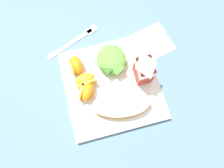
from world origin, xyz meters
The scene contains 10 objects.
ground centered at (0.00, 0.00, 0.00)m, with size 3.00×3.00×0.00m, color slate.
white_plate centered at (0.00, 0.00, 0.01)m, with size 0.28×0.28×0.02m, color white.
cheesy_pizza_bread centered at (0.07, 0.01, 0.03)m, with size 0.11×0.18×0.04m.
green_salad_pile centered at (-0.07, 0.02, 0.04)m, with size 0.11×0.09×0.04m.
milk_carton centered at (-0.01, 0.09, 0.08)m, with size 0.06×0.05×0.11m.
orange_wedge_front centered at (-0.08, -0.09, 0.04)m, with size 0.06×0.04×0.04m.
orange_wedge_middle centered at (-0.03, -0.07, 0.04)m, with size 0.05×0.06×0.04m.
orange_wedge_rear centered at (0.01, -0.08, 0.04)m, with size 0.07×0.06×0.04m.
paper_napkin centered at (-0.11, 0.17, 0.00)m, with size 0.11×0.11×0.00m, color white.
metal_fork centered at (-0.18, -0.07, 0.00)m, with size 0.09×0.18×0.01m.
Camera 1 is at (0.15, -0.04, 0.61)m, focal length 32.81 mm.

